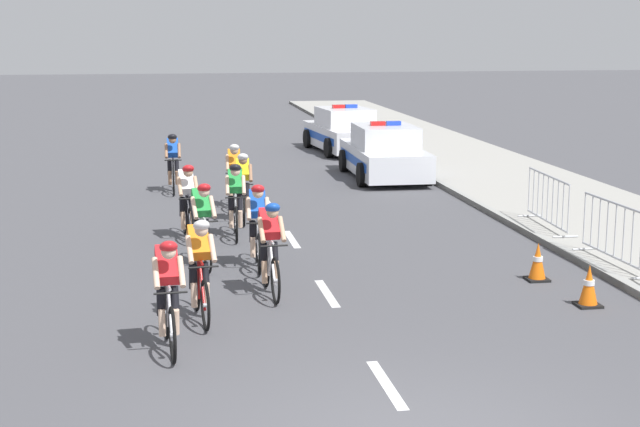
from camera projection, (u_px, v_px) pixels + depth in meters
sidewalk_slab at (534, 191)px, 24.36m from camera, size 4.25×60.00×0.12m
kerb_edge at (457, 193)px, 24.02m from camera, size 0.16×60.00×0.13m
lane_markings_centre at (327, 293)px, 15.19m from camera, size 0.14×17.60×0.01m
cyclist_lead at (168, 292)px, 12.36m from camera, size 0.44×1.72×1.56m
cyclist_second at (200, 267)px, 13.65m from camera, size 0.44×1.72×1.56m
cyclist_third at (270, 246)px, 14.94m from camera, size 0.43×1.72×1.56m
cyclist_fourth at (202, 223)px, 16.73m from camera, size 0.46×1.72×1.56m
cyclist_fifth at (258, 224)px, 16.62m from camera, size 0.44×1.72×1.56m
cyclist_sixth at (236, 199)px, 19.07m from camera, size 0.43×1.72×1.56m
cyclist_seventh at (187, 200)px, 18.94m from camera, size 0.45×1.72×1.56m
cyclist_eighth at (243, 186)px, 20.62m from camera, size 0.44×1.72×1.56m
cyclist_ninth at (173, 162)px, 24.31m from camera, size 0.42×1.72×1.56m
cyclist_tenth at (234, 175)px, 22.21m from camera, size 0.43×1.72×1.56m
police_car_nearest at (384, 154)px, 26.67m from camera, size 2.06×4.43×1.59m
police_car_second at (344, 132)px, 32.34m from camera, size 2.31×4.55×1.59m
crowd_barrier_middle at (615, 234)px, 16.51m from camera, size 0.56×2.32×1.07m
crowd_barrier_rear at (548, 201)px, 19.59m from camera, size 0.61×2.32×1.07m
traffic_cone_near at (538, 262)px, 15.92m from camera, size 0.36×0.36×0.64m
traffic_cone_mid at (589, 286)px, 14.44m from camera, size 0.36×0.36×0.64m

